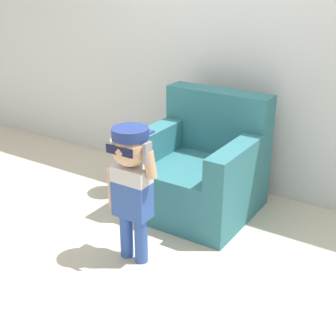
{
  "coord_description": "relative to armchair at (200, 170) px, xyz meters",
  "views": [
    {
      "loc": [
        1.88,
        -2.88,
        1.89
      ],
      "look_at": [
        0.19,
        -0.27,
        0.54
      ],
      "focal_mm": 50.0,
      "sensor_mm": 36.0,
      "label": 1
    }
  ],
  "objects": [
    {
      "name": "ground_plane",
      "position": [
        -0.2,
        -0.21,
        -0.35
      ],
      "size": [
        10.0,
        10.0,
        0.0
      ],
      "primitive_type": "plane",
      "color": "beige"
    },
    {
      "name": "wall_back",
      "position": [
        -0.2,
        0.59,
        0.95
      ],
      "size": [
        10.0,
        0.05,
        2.6
      ],
      "color": "silver",
      "rests_on": "ground_plane"
    },
    {
      "name": "armchair",
      "position": [
        0.0,
        0.0,
        0.0
      ],
      "size": [
        0.9,
        0.89,
        0.95
      ],
      "color": "teal",
      "rests_on": "ground_plane"
    },
    {
      "name": "person_child",
      "position": [
        -0.02,
        -0.9,
        0.29
      ],
      "size": [
        0.39,
        0.29,
        0.96
      ],
      "color": "#3356AD",
      "rests_on": "ground_plane"
    },
    {
      "name": "side_table",
      "position": [
        -0.68,
        -0.1,
        -0.04
      ],
      "size": [
        0.28,
        0.28,
        0.51
      ],
      "color": "beige",
      "rests_on": "ground_plane"
    }
  ]
}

